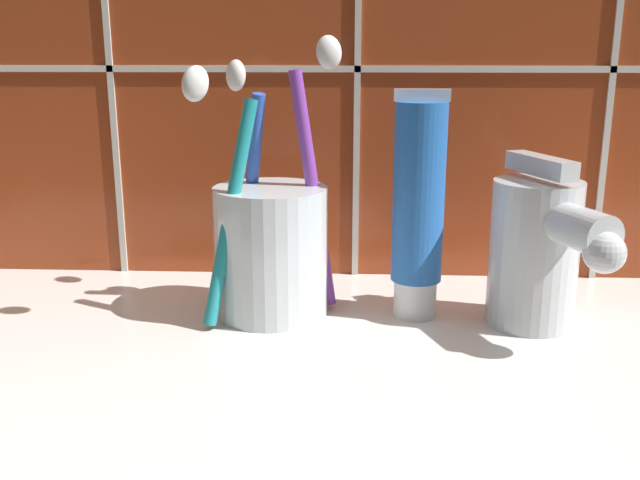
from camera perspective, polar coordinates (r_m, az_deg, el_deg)
name	(u,v)px	position (r cm, az deg, el deg)	size (l,w,h in cm)	color
sink_counter	(324,361)	(45.58, 0.33, -9.69)	(77.26, 31.00, 2.00)	silver
toothbrush_cup	(271,244)	(49.30, -3.98, -0.33)	(10.56, 9.45, 19.06)	silver
toothpaste_tube	(418,207)	(48.50, 7.86, 2.62)	(3.66, 3.48, 15.57)	white
sink_faucet	(540,248)	(48.82, 17.17, -0.64)	(6.55, 10.41, 11.42)	silver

